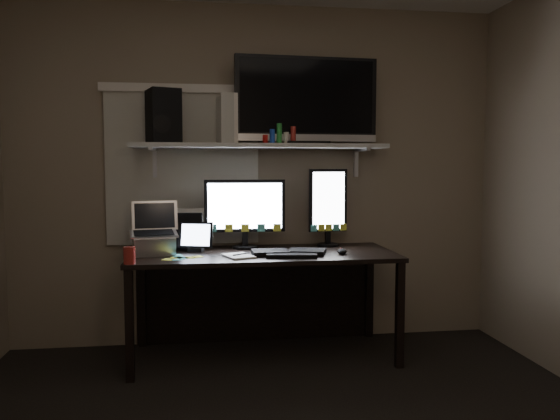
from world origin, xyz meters
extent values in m
plane|color=#7D6E59|center=(0.00, 1.80, 1.25)|extent=(3.60, 0.00, 3.60)
cube|color=beige|center=(-0.55, 1.79, 1.30)|extent=(1.10, 0.02, 1.10)
cube|color=black|center=(0.00, 1.43, 0.71)|extent=(1.80, 0.75, 0.03)
cube|color=black|center=(0.00, 1.78, 0.35)|extent=(1.80, 0.02, 0.70)
cube|color=black|center=(-0.86, 1.09, 0.35)|extent=(0.05, 0.05, 0.70)
cube|color=black|center=(0.86, 1.09, 0.35)|extent=(0.05, 0.05, 0.70)
cube|color=black|center=(-0.86, 1.76, 0.35)|extent=(0.05, 0.05, 0.70)
cube|color=black|center=(0.86, 1.76, 0.35)|extent=(0.05, 0.05, 0.70)
cube|color=#B6B6B1|center=(0.00, 1.62, 1.46)|extent=(1.80, 0.35, 0.03)
cube|color=black|center=(-0.11, 1.63, 0.98)|extent=(0.58, 0.07, 0.51)
cube|color=black|center=(0.51, 1.66, 1.02)|extent=(0.29, 0.09, 0.58)
cube|color=black|center=(0.16, 1.32, 0.75)|extent=(0.53, 0.27, 0.03)
ellipsoid|color=black|center=(0.52, 1.28, 0.75)|extent=(0.09, 0.11, 0.04)
cube|color=silver|center=(-0.18, 1.26, 0.74)|extent=(0.22, 0.26, 0.01)
cube|color=black|center=(-0.46, 1.52, 0.83)|extent=(0.26, 0.16, 0.21)
cube|color=black|center=(-0.52, 1.65, 0.87)|extent=(0.23, 0.12, 0.28)
cube|color=silver|center=(-0.74, 1.44, 0.90)|extent=(0.34, 0.30, 0.35)
cylinder|color=maroon|center=(-0.85, 1.10, 0.78)|extent=(0.08, 0.08, 0.10)
cube|color=black|center=(0.34, 1.65, 1.79)|extent=(1.05, 0.25, 0.62)
cube|color=beige|center=(-0.23, 1.65, 1.65)|extent=(0.14, 0.30, 0.34)
cube|color=black|center=(-0.67, 1.61, 1.66)|extent=(0.27, 0.29, 0.37)
camera|label=1|loc=(-0.40, -2.27, 1.32)|focal=35.00mm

